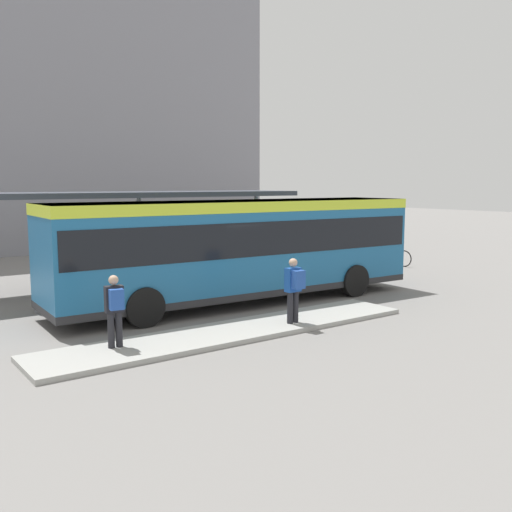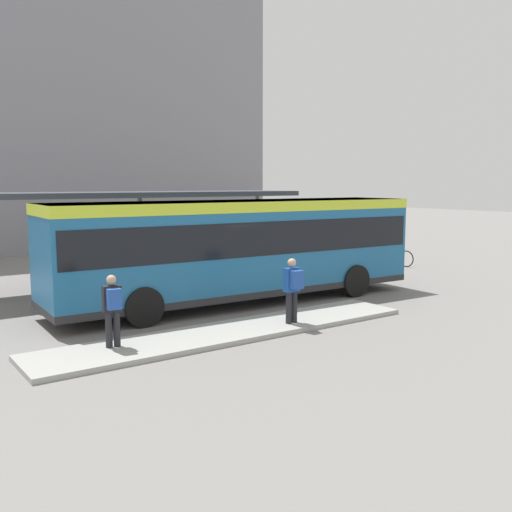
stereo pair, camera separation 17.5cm
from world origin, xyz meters
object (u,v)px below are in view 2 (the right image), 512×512
Objects in this scene: city_bus at (241,244)px; pedestrian_waiting at (293,286)px; bicycle_green at (367,254)px; potted_planter_near_shelter at (279,264)px; potted_planter_far_side at (48,286)px; pedestrian_companion at (113,306)px; bicycle_orange at (381,256)px; bicycle_yellow at (397,257)px.

city_bus is 3.46m from pedestrian_waiting.
pedestrian_waiting is 0.99× the size of bicycle_green.
bicycle_green is at bearing 25.56° from city_bus.
potted_planter_near_shelter is (-6.96, -2.19, 0.33)m from bicycle_green.
pedestrian_waiting reaches higher than potted_planter_far_side.
potted_planter_far_side is (-8.23, 0.18, 0.02)m from potted_planter_near_shelter.
potted_planter_near_shelter is 0.99× the size of potted_planter_far_side.
pedestrian_companion is 0.91× the size of bicycle_orange.
pedestrian_companion is at bearing 116.02° from bicycle_green.
potted_planter_near_shelter reaches higher than bicycle_green.
pedestrian_waiting is 1.21× the size of potted_planter_far_side.
bicycle_orange is at bearing -59.09° from pedestrian_waiting.
city_bus is 5.89m from pedestrian_companion.
city_bus is 7.12× the size of pedestrian_waiting.
pedestrian_waiting is at bearing -124.60° from potted_planter_near_shelter.
city_bus is 6.80× the size of bicycle_orange.
pedestrian_companion is 0.92× the size of bicycle_yellow.
pedestrian_waiting is at bearing 111.16° from bicycle_yellow.
potted_planter_far_side reaches higher than bicycle_orange.
potted_planter_near_shelter is 8.23m from potted_planter_far_side.
bicycle_green is (10.05, 4.29, -1.47)m from city_bus.
bicycle_green is at bearing 7.53° from potted_planter_far_side.
pedestrian_companion is 1.16× the size of potted_planter_far_side.
pedestrian_waiting is 7.19m from potted_planter_far_side.
potted_planter_near_shelter is (-7.01, -0.47, 0.32)m from bicycle_yellow.
pedestrian_companion reaches higher than potted_planter_far_side.
pedestrian_companion is 1.17× the size of potted_planter_near_shelter.
bicycle_orange is (10.68, 6.74, -0.69)m from pedestrian_waiting.
potted_planter_near_shelter is at bearing 86.27° from bicycle_yellow.
bicycle_yellow is (15.26, 5.30, -0.65)m from pedestrian_companion.
bicycle_orange is (-0.07, 0.86, 0.00)m from bicycle_yellow.
bicycle_yellow is at bearing 11.35° from bicycle_orange.
bicycle_orange is 1.28× the size of potted_planter_near_shelter.
potted_planter_far_side is at bearing 37.40° from pedestrian_waiting.
potted_planter_near_shelter is at bearing -1.26° from potted_planter_far_side.
city_bus is 8.64× the size of potted_planter_far_side.
bicycle_yellow is 1.26× the size of potted_planter_far_side.
city_bus reaches higher than pedestrian_companion.
pedestrian_companion is at bearing -90.19° from potted_planter_far_side.
bicycle_yellow is (10.10, 2.57, -1.46)m from city_bus.
city_bus is at bearing -64.46° from bicycle_orange.
pedestrian_waiting is 12.27m from bicycle_yellow.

